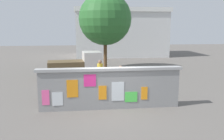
# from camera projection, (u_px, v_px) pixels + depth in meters

# --- Properties ---
(ground) EXTENTS (60.00, 60.00, 0.00)m
(ground) POSITION_uv_depth(u_px,v_px,m) (98.00, 74.00, 18.52)
(ground) COLOR #605B56
(poster_wall) EXTENTS (6.30, 0.42, 1.82)m
(poster_wall) POSITION_uv_depth(u_px,v_px,m) (110.00, 88.00, 10.53)
(poster_wall) COLOR gray
(poster_wall) RESTS_ON ground
(auto_rickshaw_truck) EXTENTS (3.74, 1.89, 1.85)m
(auto_rickshaw_truck) POSITION_uv_depth(u_px,v_px,m) (78.00, 66.00, 16.73)
(auto_rickshaw_truck) COLOR black
(auto_rickshaw_truck) RESTS_ON ground
(motorcycle) EXTENTS (1.88, 0.68, 0.87)m
(motorcycle) POSITION_uv_depth(u_px,v_px,m) (60.00, 89.00, 12.13)
(motorcycle) COLOR black
(motorcycle) RESTS_ON ground
(bicycle_near) EXTENTS (1.71, 0.44, 0.95)m
(bicycle_near) POSITION_uv_depth(u_px,v_px,m) (145.00, 88.00, 12.86)
(bicycle_near) COLOR black
(bicycle_near) RESTS_ON ground
(bicycle_far) EXTENTS (1.71, 0.44, 0.95)m
(bicycle_far) POSITION_uv_depth(u_px,v_px,m) (124.00, 79.00, 15.11)
(bicycle_far) COLOR black
(bicycle_far) RESTS_ON ground
(person_walking) EXTENTS (0.48, 0.48, 1.62)m
(person_walking) POSITION_uv_depth(u_px,v_px,m) (121.00, 78.00, 12.28)
(person_walking) COLOR purple
(person_walking) RESTS_ON ground
(person_bystander) EXTENTS (0.48, 0.48, 1.62)m
(person_bystander) POSITION_uv_depth(u_px,v_px,m) (100.00, 71.00, 14.39)
(person_bystander) COLOR #D83F72
(person_bystander) RESTS_ON ground
(tree_roadside) EXTENTS (4.30, 4.30, 6.34)m
(tree_roadside) POSITION_uv_depth(u_px,v_px,m) (105.00, 19.00, 19.75)
(tree_roadside) COLOR brown
(tree_roadside) RESTS_ON ground
(building_background) EXTENTS (11.09, 6.68, 5.75)m
(building_background) POSITION_uv_depth(u_px,v_px,m) (120.00, 32.00, 30.39)
(building_background) COLOR silver
(building_background) RESTS_ON ground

